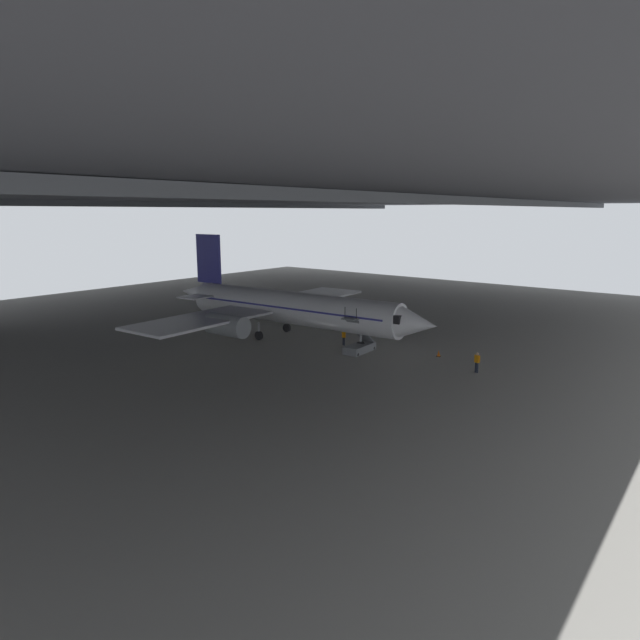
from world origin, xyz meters
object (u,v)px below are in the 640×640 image
Objects in this scene: crew_worker_near_nose at (477,361)px; crew_worker_by_stairs at (344,336)px; boarding_stairs at (359,345)px; airplane_main at (286,307)px; traffic_cone_orange at (439,353)px.

crew_worker_by_stairs is (0.65, 13.76, -0.07)m from crew_worker_near_nose.
crew_worker_by_stairs is at bearing 66.12° from boarding_stairs.
airplane_main is 7.33× the size of boarding_stairs.
crew_worker_near_nose is 2.82× the size of traffic_cone_orange.
boarding_stairs reaches higher than traffic_cone_orange.
airplane_main reaches higher than crew_worker_by_stairs.
traffic_cone_orange is (2.00, -9.12, -0.61)m from crew_worker_by_stairs.
airplane_main is 16.14m from traffic_cone_orange.
boarding_stairs is 11.16m from crew_worker_near_nose.
boarding_stairs is 7.37× the size of traffic_cone_orange.
crew_worker_near_nose is 13.78m from crew_worker_by_stairs.
boarding_stairs is at bearing -90.09° from airplane_main.
crew_worker_by_stairs is at bearing 87.30° from crew_worker_near_nose.
traffic_cone_orange is at bearing -78.58° from airplane_main.
boarding_stairs is at bearing -113.88° from crew_worker_by_stairs.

